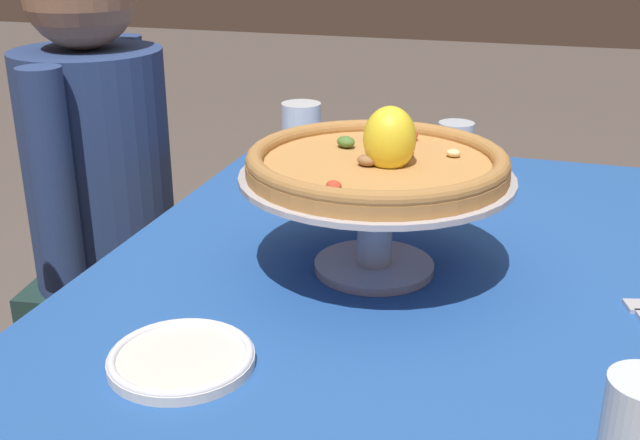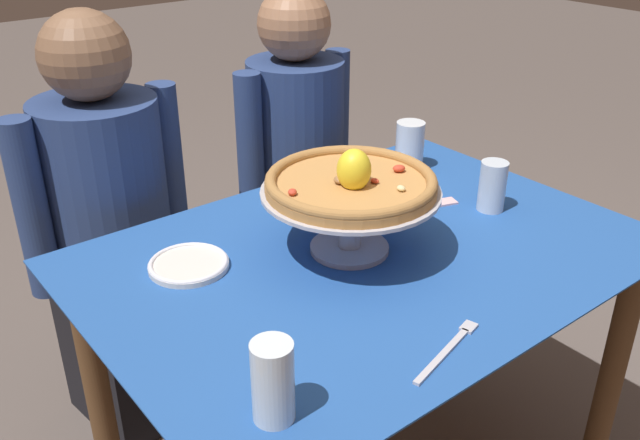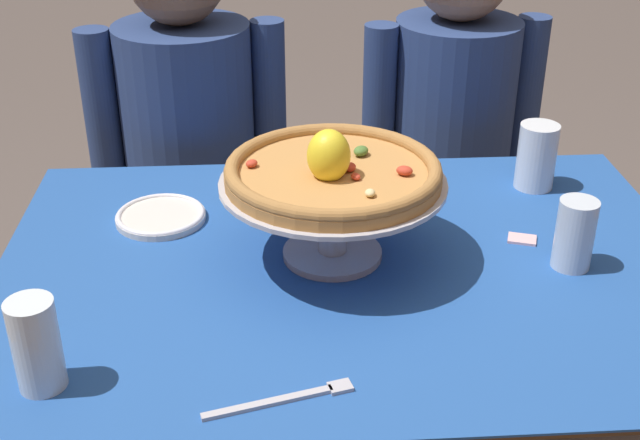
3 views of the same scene
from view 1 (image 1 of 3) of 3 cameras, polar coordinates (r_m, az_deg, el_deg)
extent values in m
cylinder|color=brown|center=(1.78, 19.88, -8.67)|extent=(0.06, 0.06, 0.69)
cylinder|color=brown|center=(1.86, -2.10, -6.03)|extent=(0.06, 0.06, 0.69)
cube|color=brown|center=(1.16, 5.68, -4.00)|extent=(1.17, 0.82, 0.02)
cube|color=#23519E|center=(1.15, 5.71, -3.35)|extent=(1.21, 0.86, 0.00)
cylinder|color=#B7B7C1|center=(1.13, 3.95, -3.37)|extent=(0.17, 0.17, 0.01)
cylinder|color=#B7B7C1|center=(1.11, 4.04, -0.13)|extent=(0.05, 0.05, 0.13)
cylinder|color=#B7B7C1|center=(1.08, 4.13, 3.15)|extent=(0.38, 0.38, 0.01)
cylinder|color=#BC8447|center=(1.08, 4.15, 3.82)|extent=(0.36, 0.36, 0.02)
torus|color=#A6743E|center=(1.07, 4.17, 4.49)|extent=(0.36, 0.36, 0.02)
ellipsoid|color=#4C7533|center=(1.14, 1.90, 5.72)|extent=(0.04, 0.04, 0.02)
ellipsoid|color=#C63D28|center=(0.96, 1.02, 2.53)|extent=(0.03, 0.03, 0.01)
ellipsoid|color=#996B42|center=(1.05, 3.44, 4.38)|extent=(0.03, 0.03, 0.02)
ellipsoid|color=#C63D28|center=(1.09, 4.63, 4.99)|extent=(0.03, 0.03, 0.01)
ellipsoid|color=#C63D28|center=(1.06, 5.64, 4.41)|extent=(0.03, 0.03, 0.01)
ellipsoid|color=#C63D28|center=(1.10, 6.41, 4.89)|extent=(0.02, 0.02, 0.01)
ellipsoid|color=beige|center=(1.11, 9.70, 4.84)|extent=(0.02, 0.02, 0.01)
ellipsoid|color=#C63D28|center=(1.18, 6.59, 6.13)|extent=(0.03, 0.03, 0.01)
ellipsoid|color=yellow|center=(1.05, 5.10, 5.91)|extent=(0.09, 0.09, 0.09)
cylinder|color=silver|center=(1.48, 9.79, 4.68)|extent=(0.07, 0.07, 0.12)
cylinder|color=silver|center=(1.48, 9.73, 3.90)|extent=(0.06, 0.06, 0.08)
cylinder|color=white|center=(1.56, -1.37, 6.12)|extent=(0.08, 0.08, 0.13)
cylinder|color=silver|center=(1.57, -1.36, 5.44)|extent=(0.07, 0.07, 0.09)
cylinder|color=silver|center=(0.92, -10.06, -10.02)|extent=(0.17, 0.17, 0.01)
torus|color=white|center=(0.92, -10.08, -9.70)|extent=(0.17, 0.17, 0.01)
cube|color=#B7B7C1|center=(1.10, 21.99, -5.85)|extent=(0.04, 0.03, 0.01)
cube|color=beige|center=(1.45, 5.79, 2.16)|extent=(0.06, 0.05, 0.00)
cube|color=#1E3833|center=(1.89, -14.39, -10.30)|extent=(0.32, 0.35, 0.46)
cylinder|color=navy|center=(1.70, -15.86, 3.54)|extent=(0.34, 0.34, 0.50)
cylinder|color=navy|center=(1.53, -18.89, 2.66)|extent=(0.08, 0.08, 0.42)
cylinder|color=navy|center=(1.85, -13.58, 6.45)|extent=(0.08, 0.08, 0.42)
camera|label=2|loc=(0.82, 102.96, 15.22)|focal=38.65mm
camera|label=3|loc=(1.39, 70.64, 19.10)|focal=46.60mm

